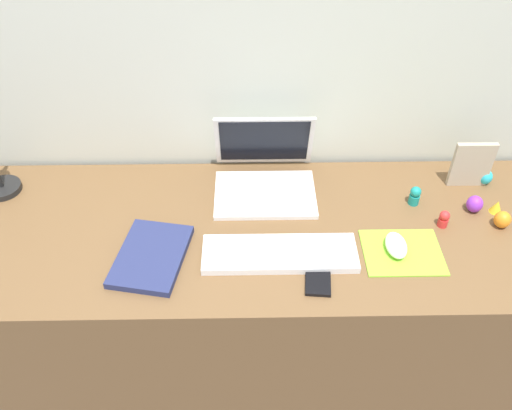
% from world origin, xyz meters
% --- Properties ---
extents(ground_plane, '(6.00, 6.00, 0.00)m').
position_xyz_m(ground_plane, '(0.00, 0.00, 0.00)').
color(ground_plane, '#59514C').
extents(back_wall, '(2.98, 0.05, 1.47)m').
position_xyz_m(back_wall, '(0.00, 0.34, 0.74)').
color(back_wall, beige).
rests_on(back_wall, ground_plane).
extents(desk, '(1.78, 0.61, 0.74)m').
position_xyz_m(desk, '(0.00, 0.00, 0.37)').
color(desk, brown).
rests_on(desk, ground_plane).
extents(laptop, '(0.30, 0.27, 0.21)m').
position_xyz_m(laptop, '(0.05, 0.20, 0.79)').
color(laptop, white).
rests_on(laptop, desk).
extents(keyboard, '(0.41, 0.13, 0.02)m').
position_xyz_m(keyboard, '(0.08, -0.11, 0.75)').
color(keyboard, white).
rests_on(keyboard, desk).
extents(mousepad, '(0.21, 0.17, 0.00)m').
position_xyz_m(mousepad, '(0.41, -0.10, 0.74)').
color(mousepad, '#8CDB33').
rests_on(mousepad, desk).
extents(mouse, '(0.06, 0.10, 0.03)m').
position_xyz_m(mouse, '(0.39, -0.09, 0.76)').
color(mouse, white).
rests_on(mouse, mousepad).
extents(cell_phone, '(0.08, 0.13, 0.01)m').
position_xyz_m(cell_phone, '(0.17, -0.18, 0.74)').
color(cell_phone, black).
rests_on(cell_phone, desk).
extents(notebook_pad, '(0.21, 0.27, 0.02)m').
position_xyz_m(notebook_pad, '(-0.26, -0.11, 0.75)').
color(notebook_pad, navy).
rests_on(notebook_pad, desk).
extents(picture_frame, '(0.12, 0.02, 0.15)m').
position_xyz_m(picture_frame, '(0.67, 0.19, 0.81)').
color(picture_frame, '#B2A58C').
rests_on(picture_frame, desk).
extents(toy_figurine_purple, '(0.05, 0.05, 0.05)m').
position_xyz_m(toy_figurine_purple, '(0.65, 0.07, 0.77)').
color(toy_figurine_purple, purple).
rests_on(toy_figurine_purple, desk).
extents(toy_figurine_red, '(0.03, 0.03, 0.05)m').
position_xyz_m(toy_figurine_red, '(0.54, 0.01, 0.77)').
color(toy_figurine_red, red).
rests_on(toy_figurine_red, desk).
extents(toy_figurine_orange, '(0.05, 0.05, 0.05)m').
position_xyz_m(toy_figurine_orange, '(0.71, 0.00, 0.77)').
color(toy_figurine_orange, orange).
rests_on(toy_figurine_orange, desk).
extents(toy_figurine_teal, '(0.03, 0.03, 0.06)m').
position_xyz_m(toy_figurine_teal, '(0.49, 0.10, 0.77)').
color(toy_figurine_teal, teal).
rests_on(toy_figurine_teal, desk).
extents(toy_figurine_yellow, '(0.04, 0.04, 0.04)m').
position_xyz_m(toy_figurine_yellow, '(0.72, 0.06, 0.76)').
color(toy_figurine_yellow, yellow).
rests_on(toy_figurine_yellow, desk).
extents(toy_figurine_cyan, '(0.04, 0.04, 0.05)m').
position_xyz_m(toy_figurine_cyan, '(0.72, 0.19, 0.76)').
color(toy_figurine_cyan, '#28B7CC').
rests_on(toy_figurine_cyan, desk).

